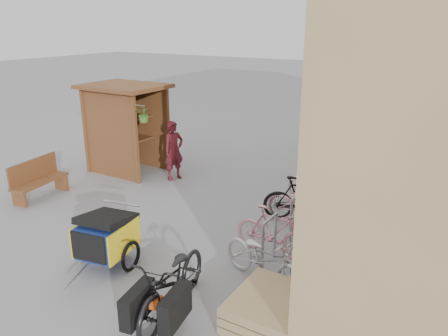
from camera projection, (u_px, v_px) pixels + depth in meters
The scene contains 17 objects.
ground at pixel (164, 232), 8.68m from camera, with size 80.00×80.00×0.00m, color gray.
kiosk at pixel (123, 116), 11.79m from camera, with size 2.49×1.65×2.40m.
bike_rack at pixel (318, 192), 9.34m from camera, with size 0.05×5.35×0.86m.
pallet_stack at pixel (271, 310), 6.01m from camera, with size 1.00×1.20×0.40m.
bench at pixel (38, 178), 10.26m from camera, with size 0.65×1.50×0.92m.
shopping_carts at pixel (392, 148), 12.36m from camera, with size 0.54×1.49×0.97m.
child_trailer at pixel (106, 235), 7.37m from camera, with size 1.06×1.71×0.99m.
cargo_bike at pixel (172, 284), 6.09m from camera, with size 1.01×2.01×1.01m.
person_kiosk at pixel (174, 151), 11.38m from camera, with size 0.57×0.37×1.56m, color maroon.
bike_0 at pixel (265, 258), 6.86m from camera, with size 0.59×1.69×0.89m, color #BABABF.
bike_1 at pixel (274, 232), 7.68m from camera, with size 0.43×1.52×0.92m, color pink.
bike_2 at pixel (308, 205), 8.84m from camera, with size 0.60×1.71×0.90m, color pink.
bike_3 at pixel (303, 200), 8.99m from camera, with size 0.46×1.64×0.99m, color black.
bike_4 at pixel (324, 187), 9.73m from camera, with size 0.63×1.80×0.94m, color beige.
bike_5 at pixel (339, 183), 10.03m from camera, with size 0.42×1.49×0.90m, color navy.
bike_6 at pixel (338, 172), 10.87m from camera, with size 0.54×1.56×0.82m, color black.
bike_7 at pixel (349, 166), 10.91m from camera, with size 0.51×1.81×1.09m, color pink.
Camera 1 is at (5.07, -6.08, 3.98)m, focal length 35.00 mm.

